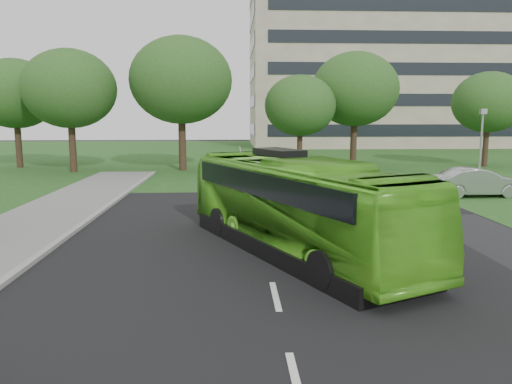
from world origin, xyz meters
TOP-DOWN VIEW (x-y plane):
  - ground at (0.00, 0.00)m, footprint 160.00×160.00m
  - street_surfaces at (-0.38, 22.75)m, footprint 120.00×120.00m
  - office_building at (21.96, 61.96)m, footprint 40.10×20.10m
  - tree_park_a at (-13.63, 26.30)m, footprint 7.19×7.19m
  - tree_park_b at (-5.09, 27.06)m, footprint 8.15×8.15m
  - tree_park_c at (4.50, 27.16)m, footprint 5.81×5.81m
  - tree_park_d at (9.50, 29.36)m, footprint 7.44×7.44m
  - tree_park_e at (21.11, 28.98)m, footprint 6.14×6.14m
  - tree_park_f at (-19.35, 30.00)m, footprint 6.89×6.89m
  - bus at (1.00, 2.02)m, footprint 7.03×11.14m
  - sedan at (12.41, 12.87)m, footprint 4.90×1.88m
  - camera_pole at (15.37, 18.54)m, footprint 0.50×0.47m

SIDE VIEW (x-z plane):
  - ground at x=0.00m, z-range 0.00..0.00m
  - street_surfaces at x=-0.38m, z-range -0.05..0.10m
  - sedan at x=12.41m, z-range 0.00..1.59m
  - bus at x=1.00m, z-range 0.00..3.09m
  - camera_pole at x=15.37m, z-range 0.71..5.58m
  - tree_park_c at x=4.50m, z-range 1.38..9.09m
  - tree_park_e at x=21.11m, z-range 1.47..9.66m
  - tree_park_f at x=-19.35m, z-range 1.65..10.85m
  - tree_park_a at x=-13.63m, z-range 1.71..11.26m
  - tree_park_d at x=9.50m, z-range 1.74..11.58m
  - tree_park_b at x=-5.09m, z-range 1.86..12.54m
  - office_building at x=21.96m, z-range 0.00..25.00m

